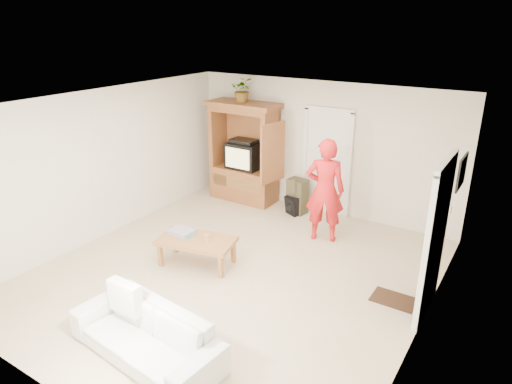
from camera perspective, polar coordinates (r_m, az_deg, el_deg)
floor at (r=7.18m, az=-2.71°, el=-10.05°), size 6.00×6.00×0.00m
ceiling at (r=6.25m, az=-3.12°, el=10.85°), size 6.00×6.00×0.00m
wall_back at (r=9.09m, az=8.13°, el=5.47°), size 5.50×0.00×5.50m
wall_front at (r=4.75m, az=-24.73°, el=-11.43°), size 5.50×0.00×5.50m
wall_left at (r=8.42m, az=-18.40°, el=3.34°), size 0.00×6.00×6.00m
wall_right at (r=5.60m, az=20.84°, el=-5.80°), size 0.00×6.00×6.00m
armoire at (r=9.65m, az=-1.38°, el=4.17°), size 1.82×1.14×2.10m
door_back at (r=9.08m, az=8.82°, el=3.58°), size 0.85×0.05×2.04m
doorway_right at (r=6.26m, az=21.52°, el=-5.89°), size 0.05×0.90×2.04m
framed_picture at (r=7.26m, az=24.33°, el=2.29°), size 0.03×0.60×0.48m
doormat at (r=6.82m, az=16.83°, el=-12.74°), size 0.60×0.40×0.02m
plant at (r=9.32m, az=-1.69°, el=12.66°), size 0.59×0.57×0.50m
man at (r=7.91m, az=8.61°, el=0.19°), size 0.78×0.64×1.84m
sofa at (r=5.64m, az=-13.63°, el=-16.95°), size 2.02×0.96×0.57m
coffee_table at (r=7.28m, az=-7.45°, el=-6.25°), size 1.31×0.90×0.44m
towel at (r=7.42m, az=-9.29°, el=-4.97°), size 0.39×0.29×0.08m
candle at (r=7.18m, az=-6.20°, el=-5.66°), size 0.08×0.08×0.10m
backpack_black at (r=9.12m, az=4.61°, el=-1.74°), size 0.34×0.28×0.37m
backpack_olive at (r=9.16m, az=5.19°, el=-0.50°), size 0.41×0.33×0.71m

